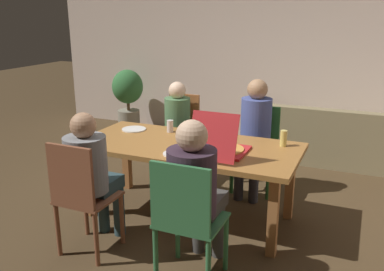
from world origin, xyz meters
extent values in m
plane|color=#483620|center=(0.00, 0.00, 0.00)|extent=(20.00, 20.00, 0.00)
cube|color=beige|center=(0.00, 2.91, 1.45)|extent=(7.18, 0.12, 2.89)
cube|color=#A06931|center=(0.00, 0.00, 0.71)|extent=(2.04, 0.95, 0.04)
cube|color=#A96B39|center=(-0.90, -0.35, 0.34)|extent=(0.08, 0.08, 0.69)
cube|color=#A96B39|center=(0.90, -0.35, 0.34)|extent=(0.08, 0.08, 0.69)
cube|color=#A96B39|center=(-0.90, 0.35, 0.34)|extent=(0.08, 0.08, 0.69)
cube|color=#A96B39|center=(0.90, 0.35, 0.34)|extent=(0.08, 0.08, 0.69)
cylinder|color=#307434|center=(0.62, 0.68, 0.23)|extent=(0.04, 0.04, 0.46)
cylinder|color=#307434|center=(0.22, 0.68, 0.23)|extent=(0.04, 0.04, 0.46)
cylinder|color=#307434|center=(0.62, 1.01, 0.23)|extent=(0.04, 0.04, 0.46)
cylinder|color=#307434|center=(0.22, 1.01, 0.23)|extent=(0.04, 0.04, 0.46)
cube|color=#307434|center=(0.42, 0.84, 0.47)|extent=(0.46, 0.39, 0.02)
cube|color=#307434|center=(0.42, 1.02, 0.70)|extent=(0.43, 0.03, 0.45)
cylinder|color=#31323A|center=(0.50, 0.55, 0.24)|extent=(0.10, 0.10, 0.48)
cylinder|color=#31323A|center=(0.34, 0.55, 0.24)|extent=(0.10, 0.10, 0.48)
cube|color=#31323A|center=(0.42, 0.69, 0.53)|extent=(0.29, 0.31, 0.11)
cylinder|color=#455398|center=(0.42, 0.84, 0.78)|extent=(0.32, 0.32, 0.51)
sphere|color=#A57A56|center=(0.42, 0.84, 1.13)|extent=(0.21, 0.21, 0.21)
cylinder|color=brown|center=(-0.68, -0.67, 0.23)|extent=(0.04, 0.04, 0.46)
cylinder|color=brown|center=(-0.31, -0.67, 0.23)|extent=(0.04, 0.04, 0.46)
cylinder|color=brown|center=(-0.68, -1.03, 0.23)|extent=(0.04, 0.04, 0.46)
cylinder|color=brown|center=(-0.31, -1.03, 0.23)|extent=(0.04, 0.04, 0.46)
cube|color=brown|center=(-0.50, -0.85, 0.47)|extent=(0.42, 0.41, 0.02)
cube|color=brown|center=(-0.50, -1.05, 0.72)|extent=(0.40, 0.03, 0.49)
cylinder|color=#2C4348|center=(-0.58, -0.56, 0.24)|extent=(0.10, 0.10, 0.48)
cylinder|color=#2C4348|center=(-0.41, -0.56, 0.24)|extent=(0.10, 0.10, 0.48)
cube|color=#2C4348|center=(-0.50, -0.70, 0.53)|extent=(0.30, 0.31, 0.11)
cylinder|color=gray|center=(-0.50, -0.85, 0.75)|extent=(0.33, 0.33, 0.45)
sphere|color=tan|center=(-0.50, -0.85, 1.07)|extent=(0.20, 0.20, 0.20)
cylinder|color=#306D40|center=(0.22, -0.68, 0.23)|extent=(0.04, 0.04, 0.46)
cylinder|color=#306D40|center=(0.62, -0.68, 0.23)|extent=(0.04, 0.04, 0.46)
cylinder|color=#306D40|center=(0.22, -1.05, 0.23)|extent=(0.04, 0.04, 0.46)
cylinder|color=#306D40|center=(0.62, -1.05, 0.23)|extent=(0.04, 0.04, 0.46)
cube|color=#306D40|center=(0.42, -0.87, 0.47)|extent=(0.46, 0.42, 0.02)
cube|color=#306D40|center=(0.42, -1.06, 0.72)|extent=(0.43, 0.03, 0.48)
cylinder|color=#3E3C38|center=(0.33, -0.53, 0.24)|extent=(0.10, 0.10, 0.48)
cylinder|color=#3E3C38|center=(0.50, -0.53, 0.24)|extent=(0.10, 0.10, 0.48)
cube|color=#3E3C38|center=(0.42, -0.69, 0.53)|extent=(0.32, 0.35, 0.11)
cylinder|color=#372635|center=(0.42, -0.87, 0.76)|extent=(0.35, 0.35, 0.47)
sphere|color=#D5AB89|center=(0.42, -0.87, 1.10)|extent=(0.22, 0.22, 0.22)
cylinder|color=#9B582C|center=(-0.33, 0.65, 0.23)|extent=(0.04, 0.04, 0.46)
cylinder|color=#9B582C|center=(-0.66, 0.65, 0.23)|extent=(0.04, 0.04, 0.46)
cylinder|color=#9B582C|center=(-0.33, 1.00, 0.23)|extent=(0.04, 0.04, 0.46)
cylinder|color=#9B582C|center=(-0.66, 1.00, 0.23)|extent=(0.04, 0.04, 0.46)
cube|color=#9B582C|center=(-0.50, 0.83, 0.47)|extent=(0.40, 0.41, 0.02)
cube|color=#9B582C|center=(-0.50, 1.02, 0.73)|extent=(0.38, 0.03, 0.51)
cylinder|color=#3C373C|center=(-0.42, 0.55, 0.24)|extent=(0.10, 0.10, 0.48)
cylinder|color=#3C373C|center=(-0.57, 0.55, 0.24)|extent=(0.10, 0.10, 0.48)
cube|color=#3C373C|center=(-0.50, 0.68, 0.53)|extent=(0.26, 0.29, 0.11)
cylinder|color=#507C4E|center=(-0.50, 0.83, 0.75)|extent=(0.29, 0.29, 0.45)
sphere|color=beige|center=(-0.50, 0.83, 1.06)|extent=(0.19, 0.19, 0.19)
cube|color=red|center=(0.38, -0.07, 0.74)|extent=(0.40, 0.40, 0.02)
cylinder|color=gold|center=(0.38, -0.07, 0.76)|extent=(0.35, 0.35, 0.01)
cube|color=red|center=(0.38, -0.34, 0.94)|extent=(0.40, 0.14, 0.38)
cylinder|color=white|center=(0.02, -0.31, 0.74)|extent=(0.21, 0.21, 0.01)
cone|color=gold|center=(0.02, -0.31, 0.75)|extent=(0.11, 0.11, 0.02)
cylinder|color=white|center=(0.13, 0.30, 0.74)|extent=(0.22, 0.22, 0.01)
cylinder|color=white|center=(-0.71, 0.22, 0.74)|extent=(0.25, 0.25, 0.01)
cylinder|color=#DDC963|center=(0.82, 0.29, 0.81)|extent=(0.06, 0.06, 0.15)
cylinder|color=silver|center=(-0.33, 0.30, 0.79)|extent=(0.07, 0.07, 0.12)
cube|color=#887A56|center=(1.02, 2.27, 0.21)|extent=(2.00, 0.89, 0.42)
cube|color=#887A56|center=(1.02, 1.90, 0.59)|extent=(2.00, 0.16, 0.33)
cube|color=#887A56|center=(0.12, 2.27, 0.51)|extent=(0.20, 0.85, 0.18)
cylinder|color=gray|center=(-2.18, 2.46, 0.16)|extent=(0.36, 0.36, 0.32)
cylinder|color=brown|center=(-2.18, 2.46, 0.42)|extent=(0.05, 0.05, 0.19)
ellipsoid|color=#34723A|center=(-2.18, 2.46, 0.72)|extent=(0.51, 0.51, 0.56)
camera|label=1|loc=(1.49, -3.34, 1.91)|focal=39.01mm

